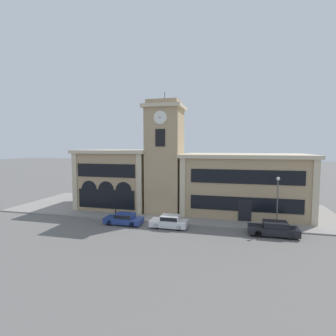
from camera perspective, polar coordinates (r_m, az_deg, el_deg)
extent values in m
plane|color=#605E5B|center=(31.96, -3.09, -11.83)|extent=(300.00, 300.00, 0.00)
cube|color=gray|center=(38.75, 0.12, -8.75)|extent=(44.94, 14.62, 0.15)
cube|color=tan|center=(35.66, -0.71, 1.42)|extent=(4.50, 4.50, 14.10)
cube|color=beige|center=(35.99, -0.72, 13.06)|extent=(5.20, 5.20, 0.45)
cube|color=tan|center=(36.07, -0.72, 13.89)|extent=(4.14, 4.14, 0.60)
cylinder|color=#4C4C51|center=(36.22, -0.72, 15.29)|extent=(0.10, 0.10, 1.20)
cylinder|color=silver|center=(33.58, -1.73, 10.96)|extent=(1.70, 0.10, 1.70)
cylinder|color=black|center=(33.51, -1.76, 10.97)|extent=(0.14, 0.04, 0.14)
cylinder|color=silver|center=(36.44, -4.28, 10.45)|extent=(0.10, 1.70, 1.70)
cylinder|color=black|center=(36.46, -4.38, 10.45)|extent=(0.04, 0.14, 0.14)
cube|color=black|center=(33.41, -1.72, 6.60)|extent=(1.26, 0.10, 2.20)
cube|color=tan|center=(40.95, -10.23, -2.43)|extent=(10.26, 9.71, 8.12)
cube|color=beige|center=(40.64, -10.32, 3.58)|extent=(10.96, 10.41, 0.45)
cube|color=beige|center=(38.98, -19.65, -2.99)|extent=(0.70, 0.16, 8.12)
cube|color=beige|center=(34.64, -6.33, -3.67)|extent=(0.70, 0.16, 8.12)
cube|color=black|center=(36.38, -13.43, -0.54)|extent=(8.41, 0.10, 1.79)
cube|color=black|center=(36.93, -13.31, -6.58)|extent=(8.21, 0.10, 2.60)
cylinder|color=black|center=(37.93, -16.81, -4.36)|extent=(2.26, 0.06, 2.26)
cylinder|color=black|center=(36.69, -13.36, -4.59)|extent=(2.26, 0.06, 2.26)
cylinder|color=black|center=(35.60, -9.67, -4.81)|extent=(2.26, 0.06, 2.26)
cube|color=tan|center=(37.44, 16.14, -3.58)|extent=(15.92, 9.71, 7.63)
cube|color=beige|center=(37.09, 16.28, 2.61)|extent=(16.62, 10.41, 0.45)
cube|color=beige|center=(33.13, 3.15, -4.47)|extent=(0.70, 0.16, 7.63)
cube|color=beige|center=(33.80, 29.50, -4.89)|extent=(0.70, 0.16, 7.63)
cube|color=black|center=(32.38, 16.52, -1.87)|extent=(13.05, 0.10, 1.68)
cube|color=black|center=(33.08, 16.36, -8.98)|extent=(1.50, 0.12, 2.75)
cube|color=black|center=(32.91, 16.39, -7.58)|extent=(13.05, 0.10, 1.71)
cube|color=navy|center=(31.65, -9.63, -11.12)|extent=(4.44, 1.89, 0.64)
cube|color=navy|center=(31.44, -9.35, -10.16)|extent=(2.13, 1.70, 0.49)
cube|color=black|center=(31.44, -9.35, -10.16)|extent=(2.04, 1.74, 0.37)
cylinder|color=black|center=(31.54, -12.58, -11.55)|extent=(0.64, 0.22, 0.64)
cylinder|color=black|center=(32.98, -11.26, -10.81)|extent=(0.64, 0.22, 0.64)
cylinder|color=black|center=(30.45, -7.85, -12.08)|extent=(0.64, 0.22, 0.64)
cylinder|color=black|center=(31.94, -6.71, -11.27)|extent=(0.64, 0.22, 0.64)
cube|color=silver|center=(29.95, 0.16, -11.91)|extent=(4.13, 1.82, 0.71)
cube|color=silver|center=(29.74, 0.48, -10.77)|extent=(1.98, 1.64, 0.55)
cube|color=black|center=(29.74, 0.48, -10.77)|extent=(1.90, 1.67, 0.41)
cylinder|color=black|center=(29.60, -2.68, -12.56)|extent=(0.62, 0.22, 0.62)
cylinder|color=black|center=(31.07, -1.82, -11.72)|extent=(0.62, 0.22, 0.62)
cylinder|color=black|center=(29.00, 2.29, -12.93)|extent=(0.62, 0.22, 0.62)
cylinder|color=black|center=(30.50, 2.92, -12.04)|extent=(0.62, 0.22, 0.62)
cube|color=black|center=(29.43, 21.89, -12.49)|extent=(4.88, 1.89, 0.73)
cube|color=black|center=(29.28, 22.31, -11.27)|extent=(2.34, 1.70, 0.56)
cube|color=black|center=(29.28, 22.31, -11.27)|extent=(2.25, 1.73, 0.42)
cylinder|color=black|center=(28.53, 19.01, -13.39)|extent=(0.71, 0.22, 0.71)
cylinder|color=black|center=(30.12, 18.73, -12.42)|extent=(0.71, 0.22, 0.71)
cylinder|color=black|center=(28.96, 25.15, -13.31)|extent=(0.71, 0.22, 0.71)
cylinder|color=black|center=(30.52, 24.54, -12.36)|extent=(0.71, 0.22, 0.71)
cylinder|color=#4C4C51|center=(30.63, 22.68, -7.47)|extent=(0.12, 0.12, 5.34)
sphere|color=silver|center=(30.18, 22.85, -2.17)|extent=(0.36, 0.36, 0.36)
cylinder|color=black|center=(34.12, -11.30, -9.80)|extent=(0.18, 0.18, 0.90)
sphere|color=black|center=(33.99, -11.32, -8.93)|extent=(0.16, 0.16, 0.16)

